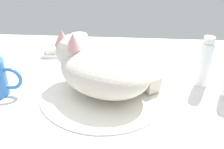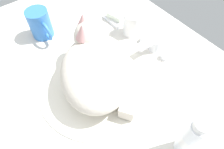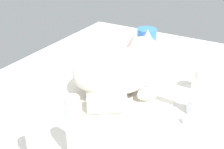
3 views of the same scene
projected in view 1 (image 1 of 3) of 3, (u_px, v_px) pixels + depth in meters
ground_plane at (104, 96)px, 70.63cm from camera, size 110.00×82.50×3.00cm
sink_basin at (104, 90)px, 69.67cm from camera, size 35.25×35.25×0.91cm
faucet at (111, 50)px, 87.73cm from camera, size 12.74×9.18×6.35cm
cat at (100, 67)px, 67.17cm from camera, size 32.53×30.85×15.33cm
rinse_cup at (79, 45)px, 88.10cm from camera, size 6.01×6.01×7.95cm
soap_dish at (56, 53)px, 90.37cm from camera, size 9.00×6.40×1.20cm
soap_bar at (55, 49)px, 89.58cm from camera, size 7.18×5.50×2.01cm
toothpaste_bottle at (205, 64)px, 69.50cm from camera, size 3.53×3.53×14.73cm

